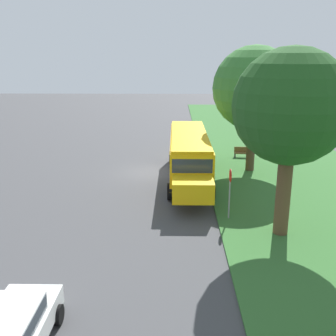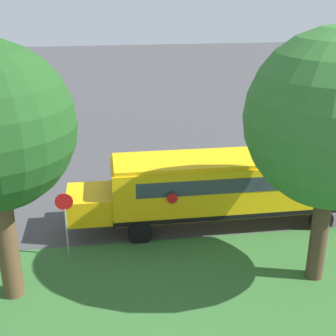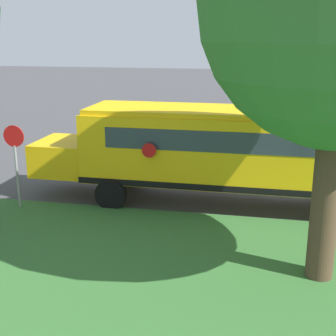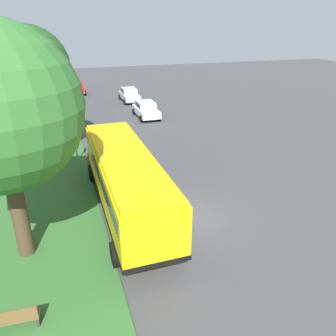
{
  "view_description": "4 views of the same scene",
  "coord_description": "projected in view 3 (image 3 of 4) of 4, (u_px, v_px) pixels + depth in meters",
  "views": [
    {
      "loc": [
        -1.78,
        27.49,
        8.27
      ],
      "look_at": [
        -1.37,
        4.56,
        1.64
      ],
      "focal_mm": 42.0,
      "sensor_mm": 36.0,
      "label": 1
    },
    {
      "loc": [
        -20.81,
        6.85,
        10.14
      ],
      "look_at": [
        -0.6,
        3.96,
        1.92
      ],
      "focal_mm": 50.0,
      "sensor_mm": 36.0,
      "label": 2
    },
    {
      "loc": [
        -17.47,
        0.99,
        5.42
      ],
      "look_at": [
        -2.47,
        4.06,
        1.04
      ],
      "focal_mm": 50.0,
      "sensor_mm": 36.0,
      "label": 3
    },
    {
      "loc": [
        -5.31,
        -12.56,
        8.69
      ],
      "look_at": [
        -0.47,
        1.81,
        1.93
      ],
      "focal_mm": 35.0,
      "sensor_mm": 36.0,
      "label": 4
    }
  ],
  "objects": [
    {
      "name": "ground_plane",
      "position": [
        286.0,
        183.0,
        17.76
      ],
      "size": [
        120.0,
        120.0,
        0.0
      ],
      "primitive_type": "plane",
      "color": "#424244"
    },
    {
      "name": "school_bus",
      "position": [
        238.0,
        148.0,
        14.97
      ],
      "size": [
        2.84,
        12.42,
        3.16
      ],
      "color": "yellow",
      "rests_on": "ground"
    },
    {
      "name": "stop_sign",
      "position": [
        16.0,
        157.0,
        14.59
      ],
      "size": [
        0.08,
        0.68,
        2.74
      ],
      "color": "gray",
      "rests_on": "ground"
    }
  ]
}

